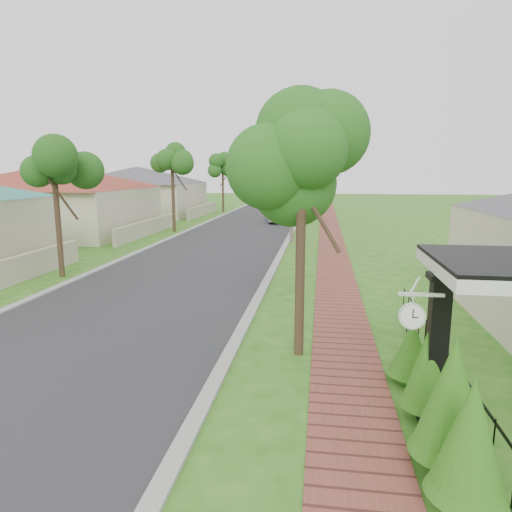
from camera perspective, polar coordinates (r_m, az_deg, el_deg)
The scene contains 16 objects.
ground at distance 9.68m, azimuth -8.72°, elevation -14.68°, with size 160.00×160.00×0.00m, color #2A6718.
road at distance 29.20m, azimuth -3.00°, elevation 2.41°, with size 7.00×120.00×0.02m, color #28282B.
kerb_right at distance 28.72m, azimuth 4.17°, elevation 2.26°, with size 0.30×120.00×0.10m, color #9E9E99.
kerb_left at distance 30.12m, azimuth -9.83°, elevation 2.52°, with size 0.30×120.00×0.10m, color #9E9E99.
sidewalk at distance 28.66m, azimuth 9.36°, elevation 2.13°, with size 1.50×120.00×0.03m, color brown.
porch_post at distance 8.16m, azimuth 21.58°, elevation -11.65°, with size 0.48×0.48×2.52m.
picket_fence at distance 9.36m, azimuth 22.06°, elevation -12.68°, with size 0.03×8.02×1.00m.
street_trees at distance 35.63m, azimuth -0.69°, elevation 11.19°, with size 10.70×37.65×5.89m.
hedge_row at distance 7.56m, azimuth 22.05°, elevation -15.80°, with size 0.94×4.37×2.05m.
far_house_red at distance 33.43m, azimuth -23.75°, elevation 6.60°, with size 15.56×15.56×4.60m.
far_house_grey at distance 45.91m, azimuth -14.48°, elevation 7.96°, with size 15.56×15.56×4.60m.
parked_car_red at distance 40.86m, azimuth 3.19°, elevation 5.74°, with size 1.71×4.26×1.45m, color maroon.
parked_car_white at distance 37.72m, azimuth 2.66°, elevation 5.36°, with size 1.56×4.46×1.47m, color silver.
near_tree at distance 9.87m, azimuth 5.77°, elevation 11.30°, with size 2.08×2.08×5.33m.
utility_pole at distance 26.81m, azimuth 4.59°, elevation 11.22°, with size 1.20×0.24×8.79m.
station_clock at distance 7.42m, azimuth 19.00°, elevation -6.91°, with size 0.67×0.13×0.57m.
Camera 1 is at (2.64, -8.36, 4.09)m, focal length 32.00 mm.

